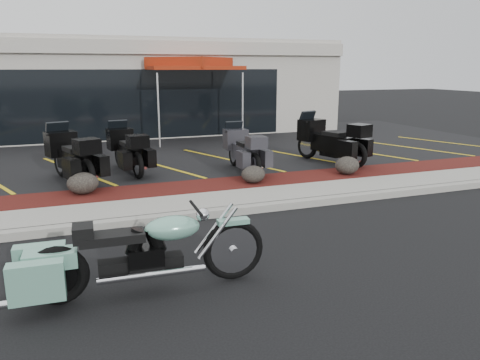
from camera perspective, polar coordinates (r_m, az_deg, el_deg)
name	(u,v)px	position (r m, az deg, el deg)	size (l,w,h in m)	color
ground	(214,233)	(8.41, -3.14, -6.43)	(90.00, 90.00, 0.00)	black
curb	(201,214)	(9.20, -4.81, -4.18)	(24.00, 0.25, 0.15)	gray
sidewalk	(192,205)	(9.85, -5.90, -3.01)	(24.00, 1.20, 0.15)	gray
mulch_bed	(179,191)	(10.97, -7.47, -1.29)	(24.00, 1.20, 0.16)	#390F0D
upper_lot	(143,152)	(16.17, -11.79, 3.33)	(26.00, 9.60, 0.15)	black
dealership_building	(119,87)	(22.16, -14.56, 10.91)	(18.00, 8.16, 4.00)	#ACA69B
boulder_left	(83,183)	(10.82, -18.61, -0.37)	(0.68, 0.56, 0.48)	black
boulder_mid	(253,174)	(11.24, 1.63, 0.70)	(0.59, 0.49, 0.42)	black
boulder_right	(347,165)	(12.47, 12.93, 1.75)	(0.65, 0.55, 0.46)	black
hero_cruiser	(233,241)	(6.43, -0.83, -7.46)	(3.21, 0.81, 1.13)	#71AF98
touring_black_front	(60,149)	(12.67, -21.14, 3.49)	(2.42, 0.92, 1.41)	black
touring_black_mid	(119,144)	(13.43, -14.54, 4.30)	(2.27, 0.87, 1.32)	black
touring_grey	(234,144)	(13.14, -0.73, 4.44)	(2.19, 0.84, 1.27)	#333238
touring_black_rear	(308,135)	(14.37, 8.23, 5.46)	(2.50, 0.96, 1.46)	black
traffic_cone	(145,143)	(16.14, -11.52, 4.49)	(0.29, 0.29, 0.50)	#CA5406
popup_canopy	(190,65)	(18.28, -6.12, 13.77)	(3.44, 3.44, 3.09)	silver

